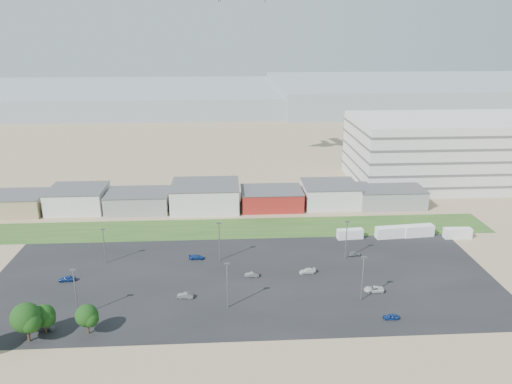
{
  "coord_description": "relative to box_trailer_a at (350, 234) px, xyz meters",
  "views": [
    {
      "loc": [
        1.36,
        -86.71,
        57.23
      ],
      "look_at": [
        7.91,
        22.0,
        21.3
      ],
      "focal_mm": 35.0,
      "sensor_mm": 36.0,
      "label": 1
    }
  ],
  "objects": [
    {
      "name": "parked_car_10",
      "position": [
        -71.6,
        -41.24,
        -0.79
      ],
      "size": [
        4.09,
        1.81,
        1.17
      ],
      "primitive_type": "imported",
      "rotation": [
        0.0,
        0.0,
        1.53
      ],
      "color": "#595B5E",
      "rests_on": "ground"
    },
    {
      "name": "parking_garage",
      "position": [
        53.96,
        52.39,
        11.13
      ],
      "size": [
        80.0,
        40.0,
        25.0
      ],
      "primitive_type": "cube",
      "color": "silver",
      "rests_on": "ground"
    },
    {
      "name": "box_trailer_b",
      "position": [
        11.71,
        -0.03,
        0.22
      ],
      "size": [
        8.71,
        3.5,
        3.18
      ],
      "primitive_type": null,
      "rotation": [
        0.0,
        0.0,
        0.1
      ],
      "color": "silver",
      "rests_on": "ground"
    },
    {
      "name": "box_trailer_a",
      "position": [
        0.0,
        0.0,
        0.0
      ],
      "size": [
        7.49,
        2.91,
        2.75
      ],
      "primitive_type": null,
      "rotation": [
        0.0,
        0.0,
        0.09
      ],
      "color": "silver",
      "rests_on": "ground"
    },
    {
      "name": "tree_near",
      "position": [
        -62.48,
        -43.03,
        2.19
      ],
      "size": [
        4.75,
        4.75,
        7.12
      ],
      "primitive_type": null,
      "color": "black",
      "rests_on": "ground"
    },
    {
      "name": "parked_car_0",
      "position": [
        -1.78,
        -30.24,
        -0.74
      ],
      "size": [
        4.65,
        2.37,
        1.26
      ],
      "primitive_type": "imported",
      "rotation": [
        0.0,
        0.0,
        -1.63
      ],
      "color": "silver",
      "rests_on": "ground"
    },
    {
      "name": "lightpole_back_r",
      "position": [
        -4.35,
        -12.88,
        3.86
      ],
      "size": [
        1.23,
        0.51,
        10.46
      ],
      "primitive_type": null,
      "color": "slate",
      "rests_on": "ground"
    },
    {
      "name": "lightpole_back_m",
      "position": [
        -37.01,
        -11.98,
        3.86
      ],
      "size": [
        1.23,
        0.51,
        10.46
      ],
      "primitive_type": null,
      "color": "slate",
      "rests_on": "ground"
    },
    {
      "name": "tree_right",
      "position": [
        -70.83,
        -42.51,
        2.16
      ],
      "size": [
        4.71,
        4.71,
        7.07
      ],
      "primitive_type": null,
      "color": "black",
      "rests_on": "ground"
    },
    {
      "name": "parked_car_4",
      "position": [
        -44.48,
        -30.44,
        -0.77
      ],
      "size": [
        3.82,
        1.72,
        1.21
      ],
      "primitive_type": "imported",
      "rotation": [
        0.0,
        0.0,
        -1.69
      ],
      "color": "#595B5E",
      "rests_on": "ground"
    },
    {
      "name": "lightpole_front_r",
      "position": [
        -5.66,
        -33.74,
        3.89
      ],
      "size": [
        1.24,
        0.52,
        10.53
      ],
      "primitive_type": null,
      "color": "slate",
      "rests_on": "ground"
    },
    {
      "name": "parked_car_7",
      "position": [
        -29.2,
        -21.4,
        -0.81
      ],
      "size": [
        3.44,
        1.21,
        1.13
      ],
      "primitive_type": "imported",
      "rotation": [
        0.0,
        0.0,
        -1.57
      ],
      "color": "#595B5E",
      "rests_on": "ground"
    },
    {
      "name": "lightpole_front_l",
      "position": [
        -66.24,
        -36.53,
        4.01
      ],
      "size": [
        1.27,
        0.53,
        10.76
      ],
      "primitive_type": null,
      "color": "slate",
      "rests_on": "ground"
    },
    {
      "name": "hills_backdrop",
      "position": [
        3.96,
        272.39,
        3.13
      ],
      "size": [
        700.0,
        200.0,
        9.0
      ],
      "primitive_type": null,
      "color": "gray",
      "rests_on": "ground"
    },
    {
      "name": "box_trailer_d",
      "position": [
        30.78,
        -1.48,
        0.08
      ],
      "size": [
        7.82,
        2.66,
        2.91
      ],
      "primitive_type": null,
      "rotation": [
        0.0,
        0.0,
        -0.03
      ],
      "color": "silver",
      "rests_on": "ground"
    },
    {
      "name": "tree_mid",
      "position": [
        -73.21,
        -44.92,
        3.19
      ],
      "size": [
        6.08,
        6.08,
        9.13
      ],
      "primitive_type": null,
      "color": "black",
      "rests_on": "ground"
    },
    {
      "name": "parked_car_5",
      "position": [
        -73.09,
        -20.99,
        -0.72
      ],
      "size": [
        3.94,
        1.79,
        1.31
      ],
      "primitive_type": "imported",
      "rotation": [
        0.0,
        0.0,
        -1.51
      ],
      "color": "navy",
      "rests_on": "ground"
    },
    {
      "name": "parked_car_12",
      "position": [
        -15.51,
        -20.36,
        -0.79
      ],
      "size": [
        4.13,
        1.96,
        1.16
      ],
      "primitive_type": "imported",
      "rotation": [
        0.0,
        0.0,
        -1.49
      ],
      "color": "silver",
      "rests_on": "ground"
    },
    {
      "name": "ground",
      "position": [
        -36.04,
        -42.61,
        -1.37
      ],
      "size": [
        700.0,
        700.0,
        0.0
      ],
      "primitive_type": "plane",
      "color": "#998261",
      "rests_on": "ground"
    },
    {
      "name": "parked_car_8",
      "position": [
        -1.48,
        -11.43,
        -0.83
      ],
      "size": [
        3.3,
        1.63,
        1.08
      ],
      "primitive_type": "imported",
      "rotation": [
        0.0,
        0.0,
        1.68
      ],
      "color": "#A5A5AA",
      "rests_on": "ground"
    },
    {
      "name": "grass_strip",
      "position": [
        -36.04,
        9.39,
        -1.36
      ],
      "size": [
        160.0,
        16.0,
        0.02
      ],
      "primitive_type": "cube",
      "color": "#25501E",
      "rests_on": "ground"
    },
    {
      "name": "lightpole_front_m",
      "position": [
        -35.1,
        -35.01,
        3.89
      ],
      "size": [
        1.24,
        0.52,
        10.52
      ],
      "primitive_type": null,
      "color": "slate",
      "rests_on": "ground"
    },
    {
      "name": "parking_lot",
      "position": [
        -31.04,
        -22.61,
        -1.37
      ],
      "size": [
        120.0,
        50.0,
        0.01
      ],
      "primitive_type": "cube",
      "color": "black",
      "rests_on": "ground"
    },
    {
      "name": "box_trailer_c",
      "position": [
        20.1,
        0.56,
        0.26
      ],
      "size": [
        8.93,
        3.58,
        3.26
      ],
      "primitive_type": null,
      "rotation": [
        0.0,
        0.0,
        0.1
      ],
      "color": "silver",
      "rests_on": "ground"
    },
    {
      "name": "parked_car_6",
      "position": [
        -43.03,
        -10.87,
        -0.8
      ],
      "size": [
        4.04,
        1.8,
        1.15
      ],
      "primitive_type": "imported",
      "rotation": [
        0.0,
        0.0,
        1.52
      ],
      "color": "navy",
      "rests_on": "ground"
    },
    {
      "name": "parked_car_2",
      "position": [
        -1.46,
        -41.55,
        -0.82
      ],
      "size": [
        3.29,
        1.39,
        1.11
      ],
      "primitive_type": "imported",
      "rotation": [
        0.0,
        0.0,
        -1.6
      ],
      "color": "navy",
      "rests_on": "ground"
    },
    {
      "name": "building_row",
      "position": [
        -53.04,
        28.39,
        2.63
      ],
      "size": [
        170.0,
        20.0,
        8.0
      ],
      "primitive_type": null,
      "color": "silver",
      "rests_on": "ground"
    },
    {
      "name": "lightpole_back_l",
      "position": [
        -66.09,
        -11.71,
        3.32
      ],
      "size": [
        1.11,
        0.46,
        9.39
      ],
      "primitive_type": null,
      "color": "slate",
      "rests_on": "ground"
    }
  ]
}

